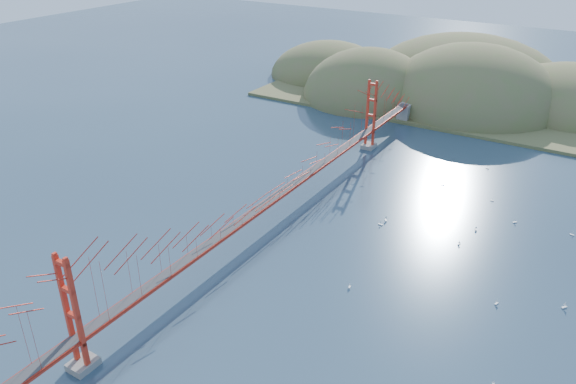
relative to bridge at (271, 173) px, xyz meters
The scene contains 16 objects.
ground 7.01m from the bridge, 90.00° to the right, with size 320.00×320.00×0.00m, color #293F53.
bridge is the anchor object (origin of this frame).
far_headlands 68.73m from the bridge, 88.14° to the left, with size 84.00×58.00×25.00m.
sailboat_17 38.02m from the bridge, 26.96° to the left, with size 0.53×0.49×0.60m.
sailboat_7 37.80m from the bridge, 58.72° to the left, with size 0.50×0.40×0.59m.
sailboat_16 16.28m from the bridge, 33.64° to the left, with size 0.68×0.68×0.72m.
sailboat_12 31.67m from the bridge, 42.93° to the left, with size 0.48×0.39×0.55m.
sailboat_5 34.59m from the bridge, 23.16° to the right, with size 0.44×0.52×0.61m.
sailboat_9 35.38m from the bridge, ahead, with size 0.68×0.68×0.73m.
sailboat_14 29.59m from the bridge, ahead, with size 0.51×0.54×0.61m.
sailboat_3 27.88m from the bridge, 55.60° to the left, with size 0.61×0.61×0.66m.
sailboat_4 32.05m from the bridge, 31.70° to the left, with size 0.62×0.62×0.64m.
sailboat_1 26.69m from the bridge, 27.53° to the left, with size 0.53×0.53×0.58m.
sailboat_0 17.78m from the bridge, 26.31° to the right, with size 0.47×0.52×0.59m.
sailboat_extra_0 15.52m from the bridge, 29.14° to the left, with size 0.61×0.55×0.69m.
sailboat_extra_1 24.30m from the bridge, 18.55° to the left, with size 0.44×0.50×0.56m.
Camera 1 is at (34.88, -52.07, 35.97)m, focal length 35.00 mm.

